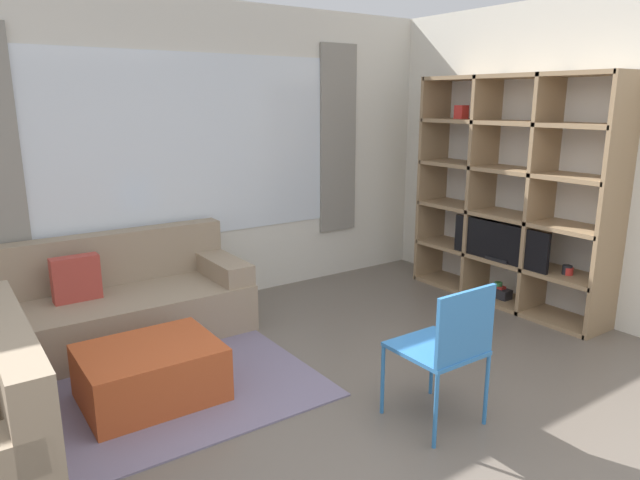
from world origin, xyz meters
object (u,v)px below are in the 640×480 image
at_px(shelving_unit, 512,195).
at_px(ottoman, 151,373).
at_px(folding_chair, 447,343).
at_px(couch_main, 106,307).

xyz_separation_m(shelving_unit, ottoman, (-3.36, 0.10, -0.84)).
distance_m(shelving_unit, folding_chair, 2.42).
bearing_deg(folding_chair, couch_main, -61.11).
relative_size(shelving_unit, ottoman, 2.50).
distance_m(ottoman, folding_chair, 1.85).
xyz_separation_m(shelving_unit, couch_main, (-3.35, 1.17, -0.73)).
bearing_deg(shelving_unit, folding_chair, -150.42).
bearing_deg(shelving_unit, ottoman, 178.33).
height_order(shelving_unit, folding_chair, shelving_unit).
xyz_separation_m(couch_main, folding_chair, (1.29, -2.33, 0.23)).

